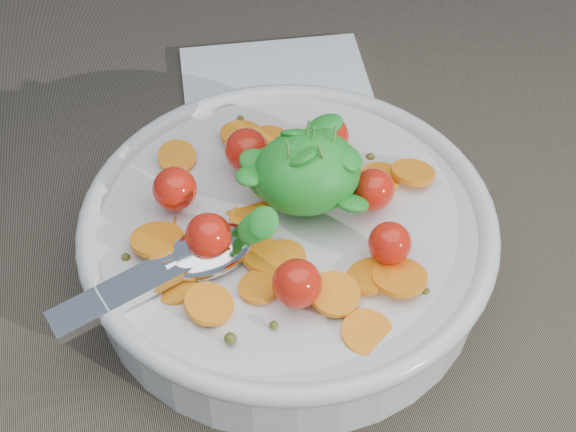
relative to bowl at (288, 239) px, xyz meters
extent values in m
plane|color=#685B4A|center=(-0.01, 0.02, -0.03)|extent=(6.00, 6.00, 0.00)
cylinder|color=silver|center=(0.00, 0.00, -0.01)|extent=(0.25, 0.25, 0.05)
torus|color=silver|center=(0.00, 0.00, 0.02)|extent=(0.27, 0.27, 0.01)
cylinder|color=silver|center=(0.00, 0.00, -0.03)|extent=(0.13, 0.13, 0.01)
cylinder|color=brown|center=(0.00, 0.00, -0.01)|extent=(0.23, 0.23, 0.04)
cylinder|color=orange|center=(0.00, 0.07, 0.02)|extent=(0.03, 0.03, 0.01)
cylinder|color=orange|center=(0.01, 0.03, 0.02)|extent=(0.03, 0.03, 0.01)
cylinder|color=orange|center=(-0.02, 0.01, 0.01)|extent=(0.04, 0.04, 0.01)
cylinder|color=orange|center=(0.04, -0.06, 0.02)|extent=(0.03, 0.03, 0.01)
cylinder|color=orange|center=(-0.08, -0.04, 0.02)|extent=(0.04, 0.04, 0.01)
cylinder|color=orange|center=(-0.01, -0.03, 0.02)|extent=(0.04, 0.04, 0.01)
cylinder|color=orange|center=(-0.02, 0.02, 0.01)|extent=(0.04, 0.04, 0.01)
cylinder|color=orange|center=(0.07, 0.02, 0.02)|extent=(0.03, 0.03, 0.01)
cylinder|color=orange|center=(0.02, -0.09, 0.02)|extent=(0.04, 0.04, 0.01)
cylinder|color=orange|center=(-0.03, -0.05, 0.02)|extent=(0.03, 0.03, 0.01)
cylinder|color=orange|center=(-0.06, 0.07, 0.02)|extent=(0.04, 0.04, 0.01)
cylinder|color=orange|center=(-0.06, 0.01, 0.01)|extent=(0.03, 0.03, 0.01)
cylinder|color=orange|center=(-0.02, -0.03, 0.02)|extent=(0.03, 0.03, 0.01)
cylinder|color=orange|center=(-0.08, 0.00, 0.02)|extent=(0.04, 0.04, 0.01)
cylinder|color=orange|center=(0.09, 0.02, 0.02)|extent=(0.04, 0.04, 0.01)
cylinder|color=orange|center=(-0.01, 0.08, 0.02)|extent=(0.04, 0.04, 0.01)
cylinder|color=orange|center=(-0.06, -0.06, 0.02)|extent=(0.03, 0.03, 0.01)
cylinder|color=orange|center=(0.05, -0.07, 0.02)|extent=(0.04, 0.04, 0.01)
cylinder|color=orange|center=(0.00, 0.03, 0.02)|extent=(0.03, 0.03, 0.01)
cylinder|color=orange|center=(0.01, -0.07, 0.02)|extent=(0.04, 0.04, 0.01)
cylinder|color=orange|center=(0.04, 0.06, 0.02)|extent=(0.04, 0.04, 0.01)
sphere|color=#53551C|center=(0.00, -0.03, 0.02)|extent=(0.01, 0.01, 0.01)
sphere|color=#53551C|center=(0.00, -0.06, 0.02)|extent=(0.00, 0.00, 0.00)
sphere|color=#53551C|center=(-0.02, -0.05, 0.02)|extent=(0.01, 0.01, 0.01)
sphere|color=#53551C|center=(0.07, 0.04, 0.02)|extent=(0.01, 0.01, 0.01)
sphere|color=#53551C|center=(-0.05, -0.06, 0.02)|extent=(0.01, 0.01, 0.01)
sphere|color=#53551C|center=(0.04, 0.04, 0.02)|extent=(0.01, 0.01, 0.01)
sphere|color=#53551C|center=(-0.05, -0.08, 0.02)|extent=(0.01, 0.01, 0.01)
sphere|color=#53551C|center=(-0.05, 0.01, 0.02)|extent=(0.01, 0.01, 0.01)
sphere|color=#53551C|center=(-0.07, -0.03, 0.02)|extent=(0.01, 0.01, 0.01)
sphere|color=#53551C|center=(-0.01, 0.10, 0.02)|extent=(0.01, 0.01, 0.01)
sphere|color=#53551C|center=(-0.03, -0.08, 0.02)|extent=(0.01, 0.01, 0.01)
sphere|color=#53551C|center=(-0.07, -0.04, 0.02)|extent=(0.01, 0.01, 0.01)
sphere|color=#53551C|center=(-0.01, 0.07, 0.02)|extent=(0.01, 0.01, 0.01)
sphere|color=#53551C|center=(0.07, -0.07, 0.02)|extent=(0.01, 0.01, 0.01)
sphere|color=#53551C|center=(-0.03, -0.04, 0.02)|extent=(0.01, 0.01, 0.01)
sphere|color=#53551C|center=(-0.10, -0.01, 0.02)|extent=(0.01, 0.01, 0.01)
sphere|color=#53551C|center=(0.01, 0.04, 0.02)|extent=(0.01, 0.01, 0.01)
sphere|color=#53551C|center=(0.03, 0.03, 0.02)|extent=(0.01, 0.01, 0.01)
sphere|color=#53551C|center=(-0.01, 0.08, 0.02)|extent=(0.01, 0.01, 0.01)
sphere|color=red|center=(0.05, 0.00, 0.03)|extent=(0.03, 0.03, 0.03)
sphere|color=red|center=(0.04, 0.05, 0.04)|extent=(0.03, 0.03, 0.03)
sphere|color=red|center=(-0.02, 0.05, 0.04)|extent=(0.03, 0.03, 0.03)
sphere|color=red|center=(-0.07, 0.03, 0.04)|extent=(0.03, 0.03, 0.03)
sphere|color=red|center=(-0.05, -0.02, 0.04)|extent=(0.03, 0.03, 0.03)
sphere|color=red|center=(-0.01, -0.06, 0.04)|extent=(0.03, 0.03, 0.03)
sphere|color=red|center=(0.05, -0.05, 0.03)|extent=(0.03, 0.03, 0.03)
ellipsoid|color=green|center=(0.01, 0.01, 0.05)|extent=(0.07, 0.06, 0.05)
ellipsoid|color=green|center=(0.00, 0.02, 0.04)|extent=(0.04, 0.04, 0.03)
ellipsoid|color=green|center=(0.04, 0.00, 0.06)|extent=(0.02, 0.03, 0.01)
ellipsoid|color=green|center=(0.01, 0.03, 0.07)|extent=(0.03, 0.02, 0.02)
ellipsoid|color=green|center=(0.02, 0.02, 0.05)|extent=(0.03, 0.03, 0.03)
ellipsoid|color=green|center=(0.01, 0.01, 0.07)|extent=(0.03, 0.03, 0.01)
ellipsoid|color=green|center=(0.01, 0.01, 0.06)|extent=(0.02, 0.02, 0.02)
ellipsoid|color=green|center=(0.02, 0.03, 0.05)|extent=(0.03, 0.02, 0.01)
ellipsoid|color=green|center=(0.02, 0.01, 0.06)|extent=(0.03, 0.03, 0.03)
ellipsoid|color=green|center=(0.02, 0.01, 0.07)|extent=(0.03, 0.03, 0.02)
ellipsoid|color=green|center=(0.00, 0.00, 0.05)|extent=(0.02, 0.02, 0.02)
ellipsoid|color=green|center=(0.02, 0.00, 0.05)|extent=(0.02, 0.02, 0.02)
ellipsoid|color=green|center=(-0.03, -0.02, 0.04)|extent=(0.03, 0.03, 0.02)
ellipsoid|color=green|center=(0.02, 0.02, 0.05)|extent=(0.03, 0.03, 0.02)
ellipsoid|color=green|center=(0.02, 0.02, 0.07)|extent=(0.02, 0.02, 0.02)
ellipsoid|color=green|center=(0.01, 0.00, 0.07)|extent=(0.03, 0.02, 0.02)
ellipsoid|color=green|center=(-0.01, 0.02, 0.05)|extent=(0.03, 0.03, 0.02)
ellipsoid|color=green|center=(-0.02, -0.03, 0.05)|extent=(0.02, 0.03, 0.02)
ellipsoid|color=green|center=(0.03, 0.03, 0.06)|extent=(0.03, 0.02, 0.02)
ellipsoid|color=green|center=(0.02, 0.00, 0.06)|extent=(0.02, 0.02, 0.01)
ellipsoid|color=green|center=(0.01, 0.04, 0.05)|extent=(0.03, 0.03, 0.02)
ellipsoid|color=green|center=(0.03, 0.00, 0.05)|extent=(0.03, 0.03, 0.02)
ellipsoid|color=green|center=(0.04, -0.02, 0.04)|extent=(0.03, 0.03, 0.02)
ellipsoid|color=green|center=(0.02, 0.01, 0.07)|extent=(0.03, 0.03, 0.01)
ellipsoid|color=green|center=(0.01, 0.01, 0.06)|extent=(0.02, 0.03, 0.02)
ellipsoid|color=green|center=(-0.02, 0.01, 0.05)|extent=(0.02, 0.02, 0.01)
cylinder|color=#4C8C33|center=(0.02, 0.00, 0.06)|extent=(0.01, 0.01, 0.04)
cylinder|color=#4C8C33|center=(0.00, 0.00, 0.06)|extent=(0.01, 0.01, 0.04)
cylinder|color=#4C8C33|center=(0.02, 0.01, 0.06)|extent=(0.01, 0.01, 0.04)
cylinder|color=#4C8C33|center=(0.01, 0.02, 0.06)|extent=(0.01, 0.00, 0.04)
cylinder|color=#4C8C33|center=(0.03, 0.01, 0.06)|extent=(0.01, 0.01, 0.04)
ellipsoid|color=silver|center=(-0.05, -0.02, 0.02)|extent=(0.07, 0.06, 0.02)
cube|color=silver|center=(-0.10, -0.03, 0.02)|extent=(0.11, 0.06, 0.02)
cylinder|color=silver|center=(-0.07, -0.02, 0.02)|extent=(0.02, 0.02, 0.01)
cube|color=white|center=(0.03, 0.18, -0.03)|extent=(0.16, 0.15, 0.01)
camera|label=1|loc=(-0.09, -0.37, 0.43)|focal=55.00mm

